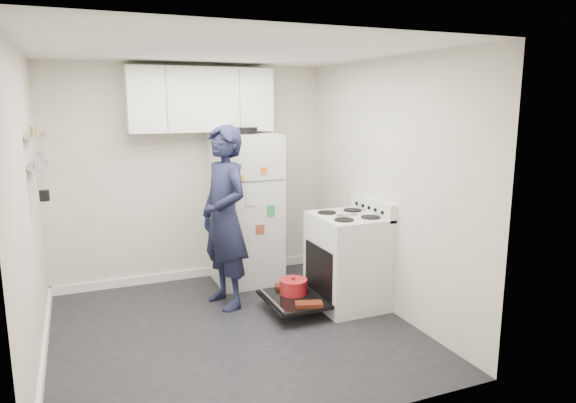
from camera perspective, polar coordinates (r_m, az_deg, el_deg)
name	(u,v)px	position (r m, az deg, el deg)	size (l,w,h in m)	color
room	(226,202)	(4.56, -6.86, -0.06)	(3.21, 3.21, 2.51)	black
electric_range	(346,261)	(5.34, 6.50, -6.61)	(0.66, 0.76, 1.10)	silver
open_oven_door	(294,293)	(5.23, 0.62, -10.17)	(0.55, 0.72, 0.22)	black
refrigerator	(245,208)	(5.93, -4.75, -0.76)	(0.72, 0.74, 1.80)	silver
upper_cabinets	(201,100)	(5.87, -9.67, 11.09)	(1.60, 0.33, 0.70)	silver
wall_shelf_rack	(38,151)	(4.79, -26.05, 5.10)	(0.14, 0.60, 0.61)	#B2B2B7
person	(225,218)	(5.22, -7.06, -1.79)	(0.68, 0.44, 1.86)	#171A34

